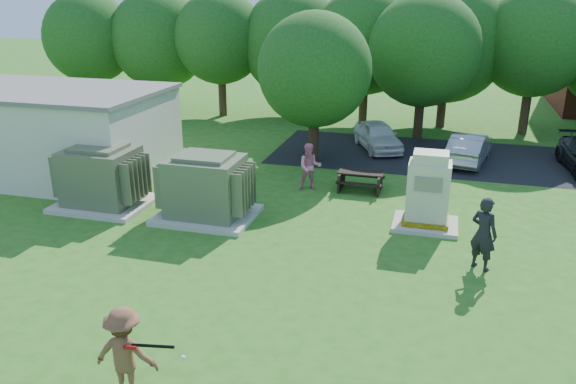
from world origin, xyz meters
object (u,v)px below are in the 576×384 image
(transformer_right, at_px, (206,188))
(person_at_picnic, at_px, (310,167))
(car_white, at_px, (378,135))
(transformer_left, at_px, (102,178))
(generator_cabinet, at_px, (428,195))
(person_by_generator, at_px, (484,234))
(picnic_table, at_px, (361,179))
(batter, at_px, (125,353))
(car_silver_a, at_px, (469,148))

(transformer_right, xyz_separation_m, person_at_picnic, (2.51, 3.43, -0.12))
(car_white, bearing_deg, transformer_left, -154.19)
(generator_cabinet, relative_size, person_by_generator, 1.20)
(picnic_table, bearing_deg, person_at_picnic, -167.00)
(generator_cabinet, distance_m, person_by_generator, 2.84)
(transformer_left, height_order, car_white, transformer_left)
(car_white, bearing_deg, picnic_table, -113.54)
(generator_cabinet, bearing_deg, person_by_generator, -58.25)
(batter, height_order, car_white, batter)
(person_by_generator, bearing_deg, transformer_right, 24.20)
(transformer_left, relative_size, person_by_generator, 1.53)
(transformer_right, height_order, person_at_picnic, transformer_right)
(picnic_table, bearing_deg, car_white, 91.07)
(person_at_picnic, bearing_deg, car_white, 58.13)
(transformer_right, relative_size, car_white, 0.82)
(person_by_generator, xyz_separation_m, car_white, (-4.01, 10.82, -0.35))
(generator_cabinet, xyz_separation_m, car_silver_a, (1.39, 7.38, -0.40))
(transformer_right, relative_size, batter, 1.71)
(transformer_right, bearing_deg, batter, -76.20)
(transformer_left, relative_size, transformer_right, 1.00)
(generator_cabinet, bearing_deg, transformer_right, -170.45)
(transformer_right, height_order, person_by_generator, transformer_right)
(transformer_right, bearing_deg, picnic_table, 41.86)
(car_silver_a, bearing_deg, picnic_table, 62.13)
(generator_cabinet, xyz_separation_m, picnic_table, (-2.41, 2.71, -0.60))
(transformer_right, bearing_deg, car_silver_a, 46.44)
(car_white, bearing_deg, transformer_right, -138.28)
(transformer_right, xyz_separation_m, car_silver_a, (8.09, 8.50, -0.34))
(batter, bearing_deg, transformer_right, -82.19)
(generator_cabinet, xyz_separation_m, person_at_picnic, (-4.18, 2.30, -0.17))
(transformer_left, height_order, person_at_picnic, transformer_left)
(person_at_picnic, height_order, car_silver_a, person_at_picnic)
(person_at_picnic, xyz_separation_m, car_white, (1.67, 6.10, -0.23))
(person_by_generator, height_order, person_at_picnic, person_by_generator)
(picnic_table, relative_size, batter, 0.91)
(generator_cabinet, relative_size, person_at_picnic, 1.38)
(batter, relative_size, person_at_picnic, 1.03)
(transformer_left, xyz_separation_m, person_at_picnic, (6.21, 3.43, -0.12))
(transformer_right, height_order, car_white, transformer_right)
(batter, distance_m, car_white, 17.71)
(transformer_right, xyz_separation_m, car_white, (4.18, 9.53, -0.34))
(generator_cabinet, distance_m, car_silver_a, 7.52)
(batter, bearing_deg, picnic_table, -107.01)
(generator_cabinet, distance_m, person_at_picnic, 4.78)
(transformer_left, bearing_deg, person_by_generator, -6.18)
(generator_cabinet, xyz_separation_m, car_white, (-2.51, 8.41, -0.40))
(transformer_right, height_order, picnic_table, transformer_right)
(transformer_left, distance_m, car_white, 12.37)
(transformer_right, distance_m, car_white, 10.41)
(transformer_left, relative_size, batter, 1.71)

